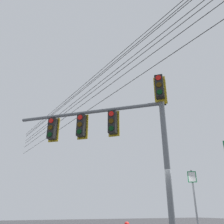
{
  "coord_description": "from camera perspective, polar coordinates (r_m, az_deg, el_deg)",
  "views": [
    {
      "loc": [
        -5.62,
        -7.29,
        1.23
      ],
      "look_at": [
        -1.97,
        0.49,
        4.83
      ],
      "focal_mm": 37.73,
      "sensor_mm": 36.0,
      "label": 1
    }
  ],
  "objects": [
    {
      "name": "route_sign_primary",
      "position": [
        10.18,
        19.39,
        -19.06
      ],
      "size": [
        0.28,
        0.22,
        2.73
      ],
      "color": "slate",
      "rests_on": "ground"
    },
    {
      "name": "overhead_wire_span",
      "position": [
        11.45,
        5.09,
        13.05
      ],
      "size": [
        6.06,
        32.45,
        2.75
      ],
      "color": "black"
    },
    {
      "name": "signal_mast_assembly",
      "position": [
        9.05,
        2.13,
        -2.81
      ],
      "size": [
        4.98,
        4.58,
        6.01
      ],
      "color": "slate",
      "rests_on": "ground"
    }
  ]
}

